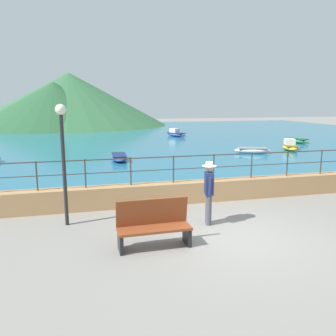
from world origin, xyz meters
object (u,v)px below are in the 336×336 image
Objects in this scene: lamp_post at (63,146)px; boat_6 at (119,157)px; person_walking at (209,190)px; boat_0 at (252,150)px; boat_2 at (176,134)px; bench_main at (154,223)px; boat_3 at (290,146)px; boat_4 at (296,140)px.

lamp_post reaches higher than boat_6.
boat_0 is at bearing 57.01° from person_walking.
boat_0 is (7.41, 11.41, -0.72)m from person_walking.
boat_6 is at bearing 96.88° from person_walking.
boat_2 reaches higher than boat_6.
person_walking is at bearing -13.33° from lamp_post.
lamp_post is (-2.02, 1.98, 1.63)m from bench_main.
person_walking is at bearing -131.25° from boat_3.
boat_3 is (3.26, 0.75, 0.07)m from boat_0.
boat_6 is at bearing -173.02° from boat_3.
lamp_post is 1.33× the size of boat_3.
lamp_post is 1.33× the size of boat_4.
lamp_post is 24.21m from boat_2.
boat_4 is (6.19, 4.32, 0.00)m from boat_0.
boat_3 is (14.46, 11.26, -1.87)m from lamp_post.
lamp_post is at bearing -112.73° from boat_2.
lamp_post reaches higher than boat_2.
lamp_post reaches higher than boat_3.
boat_3 is at bearing 48.75° from person_walking.
bench_main is at bearing -92.34° from boat_6.
boat_2 reaches higher than boat_0.
boat_3 reaches higher than boat_0.
boat_2 is (5.53, 23.16, -0.65)m from person_walking.
person_walking is 23.82m from boat_2.
boat_6 is at bearing -161.32° from boat_4.
boat_0 is 7.55m from boat_4.
boat_0 is at bearing -145.09° from boat_4.
boat_0 is (11.20, 10.51, -1.94)m from lamp_post.
lamp_post is 1.40× the size of boat_6.
boat_3 is (12.44, 13.24, -0.23)m from bench_main.
boat_0 is (9.18, 12.49, -0.30)m from bench_main.
boat_4 is at bearing 34.91° from boat_0.
lamp_post is 1.33× the size of boat_0.
boat_0 is at bearing 53.68° from bench_main.
boat_4 is 15.72m from boat_6.
bench_main is 18.16m from boat_3.
lamp_post is 15.48m from boat_0.
person_walking is 16.19m from boat_3.
boat_4 is at bearing 47.56° from bench_main.
boat_2 is (7.30, 24.24, -0.23)m from bench_main.
boat_2 is at bearing 137.36° from boat_4.
boat_2 is 14.21m from boat_6.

